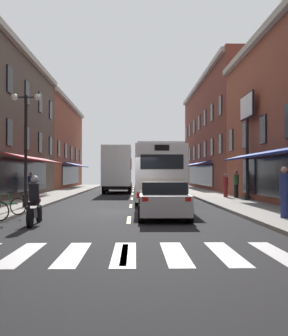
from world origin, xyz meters
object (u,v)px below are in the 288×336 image
object	(u,v)px
bicycle_near	(5,205)
pedestrian_rear	(236,184)
pedestrian_far	(226,185)
billboard_sign	(247,120)
street_lamp_twin	(26,144)
sedan_near	(121,182)
transit_bus	(157,173)
box_truck	(118,170)
sedan_mid	(163,199)
pedestrian_mid	(284,191)
motorcycle_rider	(35,204)
pedestrian_near	(31,184)

from	to	relation	value
bicycle_near	pedestrian_rear	size ratio (longest dim) A/B	0.95
bicycle_near	pedestrian_far	bearing A→B (deg)	46.91
billboard_sign	street_lamp_twin	size ratio (longest dim) A/B	1.19
sedan_near	bicycle_near	distance (m)	31.70
transit_bus	box_truck	world-z (taller)	box_truck
sedan_near	street_lamp_twin	bearing A→B (deg)	-97.38
box_truck	sedan_mid	distance (m)	20.92
box_truck	pedestrian_far	world-z (taller)	box_truck
bicycle_near	pedestrian_far	xyz separation A→B (m)	(11.14, 11.91, 0.44)
box_truck	sedan_near	size ratio (longest dim) A/B	1.70
sedan_near	box_truck	bearing A→B (deg)	-89.75
transit_bus	box_truck	distance (m)	11.78
box_truck	bicycle_near	xyz separation A→B (m)	(-3.41, -20.85, -1.57)
box_truck	billboard_sign	bearing A→B (deg)	-54.82
pedestrian_mid	pedestrian_far	distance (m)	13.25
box_truck	pedestrian_rear	bearing A→B (deg)	-50.10
box_truck	pedestrian_rear	world-z (taller)	box_truck
pedestrian_mid	street_lamp_twin	bearing A→B (deg)	-33.47
sedan_mid	pedestrian_rear	distance (m)	12.21
pedestrian_mid	pedestrian_rear	world-z (taller)	pedestrian_mid
transit_bus	motorcycle_rider	distance (m)	12.48
sedan_mid	pedestrian_rear	world-z (taller)	pedestrian_rear
billboard_sign	pedestrian_mid	world-z (taller)	billboard_sign
box_truck	motorcycle_rider	xyz separation A→B (m)	(-1.79, -22.91, -1.36)
billboard_sign	pedestrian_rear	world-z (taller)	billboard_sign
pedestrian_mid	sedan_mid	bearing A→B (deg)	-26.57
billboard_sign	transit_bus	xyz separation A→B (m)	(-5.47, 0.51, -3.27)
billboard_sign	street_lamp_twin	distance (m)	13.23
motorcycle_rider	pedestrian_rear	bearing A→B (deg)	52.51
transit_bus	pedestrian_mid	size ratio (longest dim) A/B	6.33
sedan_mid	motorcycle_rider	world-z (taller)	motorcycle_rider
bicycle_near	billboard_sign	bearing A→B (deg)	37.08
pedestrian_rear	street_lamp_twin	xyz separation A→B (m)	(-11.87, -7.23, 2.07)
pedestrian_mid	pedestrian_far	world-z (taller)	pedestrian_mid
pedestrian_near	box_truck	bearing A→B (deg)	-27.50
transit_bus	pedestrian_near	xyz separation A→B (m)	(-8.37, 2.46, -0.72)
pedestrian_mid	pedestrian_far	xyz separation A→B (m)	(0.80, 13.22, -0.15)
transit_bus	sedan_mid	xyz separation A→B (m)	(-0.26, -9.30, -1.02)
box_truck	street_lamp_twin	size ratio (longest dim) A/B	1.45
motorcycle_rider	pedestrian_rear	xyz separation A→B (m)	(10.02, 13.06, 0.35)
billboard_sign	sedan_mid	distance (m)	11.33
sedan_near	street_lamp_twin	size ratio (longest dim) A/B	0.86
pedestrian_near	pedestrian_mid	world-z (taller)	pedestrian_mid
street_lamp_twin	motorcycle_rider	bearing A→B (deg)	-72.39
sedan_mid	pedestrian_far	bearing A→B (deg)	66.73
pedestrian_near	bicycle_near	bearing A→B (deg)	-166.57
pedestrian_far	pedestrian_rear	bearing A→B (deg)	-34.70
bicycle_near	motorcycle_rider	bearing A→B (deg)	-51.75
motorcycle_rider	pedestrian_far	xyz separation A→B (m)	(9.52, 13.97, 0.24)
bicycle_near	pedestrian_near	size ratio (longest dim) A/B	1.02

